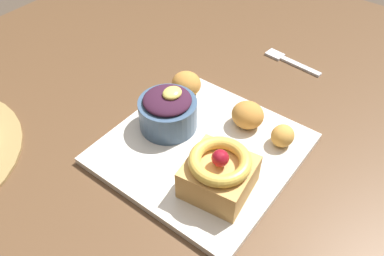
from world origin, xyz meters
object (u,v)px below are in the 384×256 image
object	(u,v)px
fritter_middle	(283,136)
fritter_back	(186,84)
front_plate	(202,148)
cake_slice	(219,173)
berry_ramekin	(168,111)
fork	(289,61)
fritter_front	(248,115)

from	to	relation	value
fritter_middle	fritter_back	bearing A→B (deg)	87.56
front_plate	fritter_middle	size ratio (longest dim) A/B	7.13
cake_slice	fritter_middle	size ratio (longest dim) A/B	2.55
berry_ramekin	fritter_back	distance (m)	0.09
front_plate	cake_slice	xyz separation A→B (m)	(-0.05, -0.07, 0.04)
fritter_middle	fritter_back	size ratio (longest dim) A/B	0.73
fritter_back	fork	bearing A→B (deg)	-23.62
fork	front_plate	bearing A→B (deg)	96.44
berry_ramekin	fork	xyz separation A→B (m)	(0.31, -0.07, -0.04)
fork	fritter_middle	bearing A→B (deg)	119.60
cake_slice	berry_ramekin	size ratio (longest dim) A/B	1.05
cake_slice	berry_ramekin	world-z (taller)	cake_slice
fritter_back	berry_ramekin	bearing A→B (deg)	-161.19
front_plate	fritter_back	size ratio (longest dim) A/B	5.23
fritter_middle	fork	size ratio (longest dim) A/B	0.31
cake_slice	fritter_middle	xyz separation A→B (m)	(0.13, -0.03, -0.02)
cake_slice	fork	size ratio (longest dim) A/B	0.80
fritter_middle	berry_ramekin	bearing A→B (deg)	114.42
fritter_front	fritter_back	size ratio (longest dim) A/B	1.00
front_plate	fritter_front	bearing A→B (deg)	-19.44
fritter_middle	fork	xyz separation A→B (m)	(0.23, 0.10, -0.03)
berry_ramekin	fritter_middle	size ratio (longest dim) A/B	2.42
fritter_front	fritter_middle	size ratio (longest dim) A/B	1.36
berry_ramekin	fork	bearing A→B (deg)	-12.39
fork	fritter_back	bearing A→B (deg)	71.84
berry_ramekin	cake_slice	bearing A→B (deg)	-112.13
fritter_middle	fork	distance (m)	0.25
front_plate	fritter_back	xyz separation A→B (m)	(0.09, 0.10, 0.03)
front_plate	fork	xyz separation A→B (m)	(0.31, 0.01, -0.00)
cake_slice	front_plate	bearing A→B (deg)	52.08
fritter_front	fork	size ratio (longest dim) A/B	0.43
cake_slice	berry_ramekin	distance (m)	0.15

